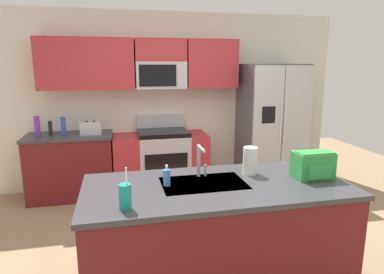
# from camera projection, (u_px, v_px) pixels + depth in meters

# --- Properties ---
(ground_plane) EXTENTS (9.00, 9.00, 0.00)m
(ground_plane) POSITION_uv_depth(u_px,v_px,m) (207.00, 250.00, 3.40)
(ground_plane) COLOR #997A56
(ground_plane) RESTS_ON ground
(kitchen_wall_unit) EXTENTS (5.20, 0.43, 2.60)m
(kitchen_wall_unit) POSITION_uv_depth(u_px,v_px,m) (162.00, 90.00, 5.05)
(kitchen_wall_unit) COLOR silver
(kitchen_wall_unit) RESTS_ON ground
(back_counter) EXTENTS (1.16, 0.63, 0.90)m
(back_counter) POSITION_uv_depth(u_px,v_px,m) (71.00, 166.00, 4.71)
(back_counter) COLOR maroon
(back_counter) RESTS_ON ground
(range_oven) EXTENTS (1.36, 0.61, 1.10)m
(range_oven) POSITION_uv_depth(u_px,v_px,m) (161.00, 161.00, 4.98)
(range_oven) COLOR #B7BABF
(range_oven) RESTS_ON ground
(refrigerator) EXTENTS (0.90, 0.76, 1.85)m
(refrigerator) POSITION_uv_depth(u_px,v_px,m) (271.00, 125.00, 5.17)
(refrigerator) COLOR #4C4F54
(refrigerator) RESTS_ON ground
(island_counter) EXTENTS (2.13, 0.98, 0.90)m
(island_counter) POSITION_uv_depth(u_px,v_px,m) (216.00, 235.00, 2.80)
(island_counter) COLOR maroon
(island_counter) RESTS_ON ground
(toaster) EXTENTS (0.28, 0.16, 0.18)m
(toaster) POSITION_uv_depth(u_px,v_px,m) (91.00, 128.00, 4.61)
(toaster) COLOR #B7BABF
(toaster) RESTS_ON back_counter
(pepper_mill) EXTENTS (0.05, 0.05, 0.20)m
(pepper_mill) POSITION_uv_depth(u_px,v_px,m) (50.00, 128.00, 4.54)
(pepper_mill) COLOR black
(pepper_mill) RESTS_ON back_counter
(bottle_purple) EXTENTS (0.07, 0.07, 0.27)m
(bottle_purple) POSITION_uv_depth(u_px,v_px,m) (37.00, 126.00, 4.52)
(bottle_purple) COLOR purple
(bottle_purple) RESTS_ON back_counter
(bottle_blue) EXTENTS (0.06, 0.06, 0.24)m
(bottle_blue) POSITION_uv_depth(u_px,v_px,m) (63.00, 126.00, 4.57)
(bottle_blue) COLOR blue
(bottle_blue) RESTS_ON back_counter
(sink_faucet) EXTENTS (0.09, 0.21, 0.28)m
(sink_faucet) POSITION_uv_depth(u_px,v_px,m) (200.00, 158.00, 2.83)
(sink_faucet) COLOR #B7BABF
(sink_faucet) RESTS_ON island_counter
(drink_cup_teal) EXTENTS (0.08, 0.08, 0.29)m
(drink_cup_teal) POSITION_uv_depth(u_px,v_px,m) (125.00, 197.00, 2.22)
(drink_cup_teal) COLOR teal
(drink_cup_teal) RESTS_ON island_counter
(soap_dispenser) EXTENTS (0.06, 0.06, 0.17)m
(soap_dispenser) POSITION_uv_depth(u_px,v_px,m) (167.00, 177.00, 2.66)
(soap_dispenser) COLOR #4C8CD8
(soap_dispenser) RESTS_ON island_counter
(paper_towel_roll) EXTENTS (0.12, 0.12, 0.24)m
(paper_towel_roll) POSITION_uv_depth(u_px,v_px,m) (250.00, 161.00, 2.94)
(paper_towel_roll) COLOR white
(paper_towel_roll) RESTS_ON island_counter
(backpack) EXTENTS (0.32, 0.22, 0.23)m
(backpack) POSITION_uv_depth(u_px,v_px,m) (313.00, 164.00, 2.84)
(backpack) COLOR green
(backpack) RESTS_ON island_counter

